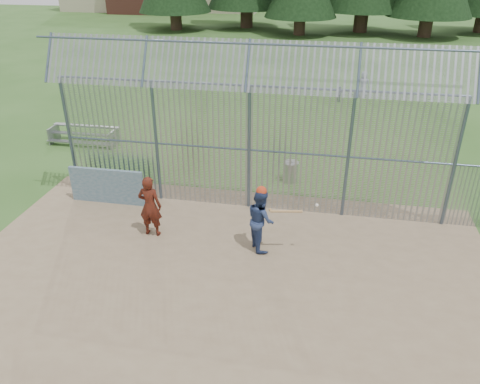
% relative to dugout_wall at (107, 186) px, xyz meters
% --- Properties ---
extents(ground, '(120.00, 120.00, 0.00)m').
position_rel_dugout_wall_xyz_m(ground, '(4.60, -2.90, -0.62)').
color(ground, '#2D511E').
rests_on(ground, ground).
extents(dirt_infield, '(14.00, 10.00, 0.02)m').
position_rel_dugout_wall_xyz_m(dirt_infield, '(4.60, -3.40, -0.61)').
color(dirt_infield, '#756047').
rests_on(dirt_infield, ground).
extents(dugout_wall, '(2.50, 0.12, 1.20)m').
position_rel_dugout_wall_xyz_m(dugout_wall, '(0.00, 0.00, 0.00)').
color(dugout_wall, '#38566B').
rests_on(dugout_wall, dirt_infield).
extents(batter, '(1.00, 1.08, 1.79)m').
position_rel_dugout_wall_xyz_m(batter, '(5.32, -1.67, 0.29)').
color(batter, navy).
rests_on(batter, dirt_infield).
extents(onlooker, '(0.69, 0.46, 1.86)m').
position_rel_dugout_wall_xyz_m(onlooker, '(2.10, -1.58, 0.33)').
color(onlooker, maroon).
rests_on(onlooker, dirt_infield).
extents(bg_kid_standing, '(0.72, 0.48, 1.46)m').
position_rel_dugout_wall_xyz_m(bg_kid_standing, '(8.81, 14.50, 0.11)').
color(bg_kid_standing, slate).
rests_on(bg_kid_standing, ground).
extents(bg_kid_seated, '(0.52, 0.48, 0.86)m').
position_rel_dugout_wall_xyz_m(bg_kid_seated, '(7.50, 13.30, -0.19)').
color(bg_kid_seated, slate).
rests_on(bg_kid_seated, ground).
extents(batting_gear, '(1.67, 0.40, 0.64)m').
position_rel_dugout_wall_xyz_m(batting_gear, '(5.46, -1.70, 1.09)').
color(batting_gear, '#BC3619').
rests_on(batting_gear, ground).
extents(trash_can, '(0.56, 0.56, 0.82)m').
position_rel_dugout_wall_xyz_m(trash_can, '(5.77, 2.77, -0.24)').
color(trash_can, '#979B9F').
rests_on(trash_can, ground).
extents(bleacher, '(3.00, 0.95, 0.72)m').
position_rel_dugout_wall_xyz_m(bleacher, '(-3.33, 4.79, -0.21)').
color(bleacher, slate).
rests_on(bleacher, ground).
extents(backstop_fence, '(20.09, 0.81, 5.30)m').
position_rel_dugout_wall_xyz_m(backstop_fence, '(6.41, 0.53, 1.74)').
color(backstop_fence, '#47566B').
rests_on(backstop_fence, ground).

